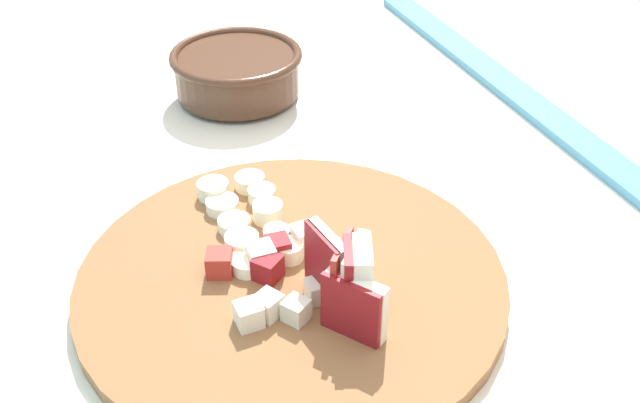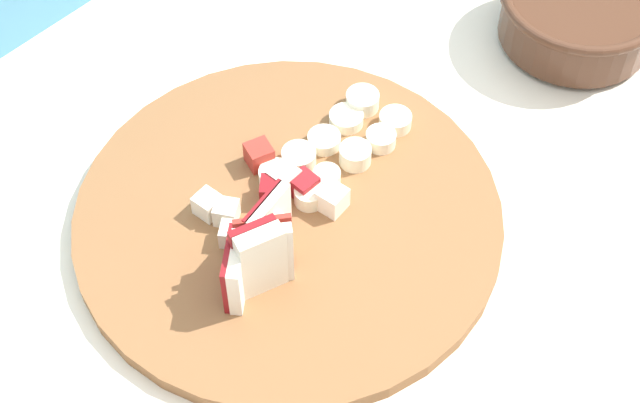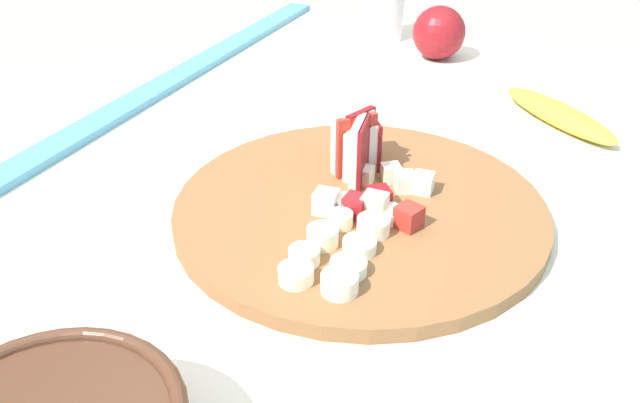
# 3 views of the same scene
# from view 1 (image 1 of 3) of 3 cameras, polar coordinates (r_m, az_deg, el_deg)

# --- Properties ---
(cutting_board) EXTENTS (0.34, 0.34, 0.01)m
(cutting_board) POSITION_cam_1_polar(r_m,az_deg,el_deg) (0.60, -2.19, -6.01)
(cutting_board) COLOR brown
(cutting_board) RESTS_ON tiled_countertop
(apple_wedge_fan) EXTENTS (0.09, 0.05, 0.06)m
(apple_wedge_fan) POSITION_cam_1_polar(r_m,az_deg,el_deg) (0.55, 1.98, -6.23)
(apple_wedge_fan) COLOR #B22D23
(apple_wedge_fan) RESTS_ON cutting_board
(apple_dice_pile) EXTENTS (0.09, 0.10, 0.02)m
(apple_dice_pile) POSITION_cam_1_polar(r_m,az_deg,el_deg) (0.59, -3.69, -5.32)
(apple_dice_pile) COLOR white
(apple_dice_pile) RESTS_ON cutting_board
(banana_slice_rows) EXTENTS (0.14, 0.07, 0.02)m
(banana_slice_rows) POSITION_cam_1_polar(r_m,az_deg,el_deg) (0.65, -5.49, -1.23)
(banana_slice_rows) COLOR #F4EAC6
(banana_slice_rows) RESTS_ON cutting_board
(ceramic_bowl) EXTENTS (0.15, 0.15, 0.06)m
(ceramic_bowl) POSITION_cam_1_polar(r_m,az_deg,el_deg) (0.87, -6.33, 9.83)
(ceramic_bowl) COLOR #4C2D1E
(ceramic_bowl) RESTS_ON tiled_countertop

